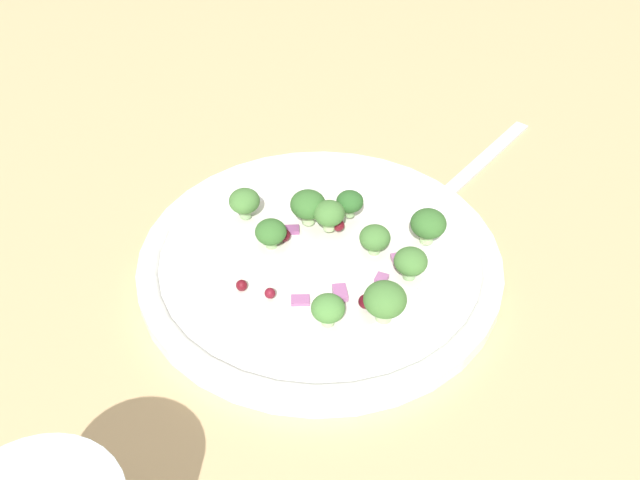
{
  "coord_description": "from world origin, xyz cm",
  "views": [
    {
      "loc": [
        21.67,
        -28.67,
        36.98
      ],
      "look_at": [
        -0.59,
        2.79,
        2.7
      ],
      "focal_mm": 40.55,
      "sensor_mm": 36.0,
      "label": 1
    }
  ],
  "objects_px": {
    "broccoli_floret_2": "(375,238)",
    "fork": "(465,176)",
    "plate": "(320,259)",
    "broccoli_floret_0": "(428,224)",
    "broccoli_floret_1": "(329,214)"
  },
  "relations": [
    {
      "from": "plate",
      "to": "broccoli_floret_1",
      "type": "relative_size",
      "value": 11.33
    },
    {
      "from": "broccoli_floret_1",
      "to": "fork",
      "type": "distance_m",
      "value": 0.15
    },
    {
      "from": "plate",
      "to": "broccoli_floret_0",
      "type": "bearing_deg",
      "value": 43.91
    },
    {
      "from": "plate",
      "to": "fork",
      "type": "bearing_deg",
      "value": 77.01
    },
    {
      "from": "broccoli_floret_0",
      "to": "broccoli_floret_2",
      "type": "bearing_deg",
      "value": -129.7
    },
    {
      "from": "broccoli_floret_0",
      "to": "fork",
      "type": "height_order",
      "value": "broccoli_floret_0"
    },
    {
      "from": "broccoli_floret_2",
      "to": "fork",
      "type": "height_order",
      "value": "broccoli_floret_2"
    },
    {
      "from": "broccoli_floret_0",
      "to": "broccoli_floret_2",
      "type": "distance_m",
      "value": 0.04
    },
    {
      "from": "fork",
      "to": "plate",
      "type": "bearing_deg",
      "value": -102.99
    },
    {
      "from": "broccoli_floret_1",
      "to": "fork",
      "type": "height_order",
      "value": "broccoli_floret_1"
    },
    {
      "from": "broccoli_floret_1",
      "to": "plate",
      "type": "bearing_deg",
      "value": -72.12
    },
    {
      "from": "plate",
      "to": "broccoli_floret_0",
      "type": "height_order",
      "value": "broccoli_floret_0"
    },
    {
      "from": "broccoli_floret_0",
      "to": "broccoli_floret_2",
      "type": "relative_size",
      "value": 1.17
    },
    {
      "from": "broccoli_floret_2",
      "to": "fork",
      "type": "xyz_separation_m",
      "value": [
        0.01,
        0.14,
        -0.02
      ]
    },
    {
      "from": "broccoli_floret_1",
      "to": "fork",
      "type": "bearing_deg",
      "value": 72.52
    }
  ]
}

